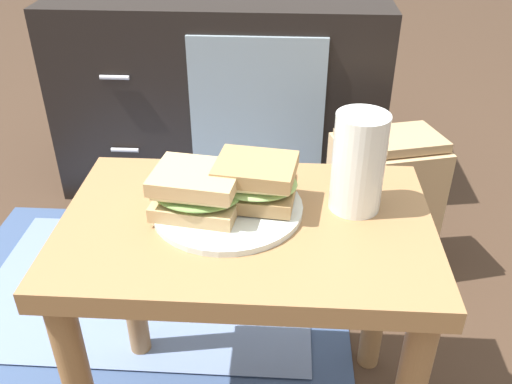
{
  "coord_description": "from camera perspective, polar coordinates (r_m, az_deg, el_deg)",
  "views": [
    {
      "loc": [
        0.06,
        -0.68,
        0.94
      ],
      "look_at": [
        0.01,
        0.0,
        0.51
      ],
      "focal_mm": 38.83,
      "sensor_mm": 36.0,
      "label": 1
    }
  ],
  "objects": [
    {
      "name": "area_rug",
      "position": [
        1.42,
        -10.94,
        -9.45
      ],
      "size": [
        0.97,
        0.65,
        0.01
      ],
      "color": "#384C72",
      "rests_on": "ground"
    },
    {
      "name": "sandwich_back",
      "position": [
        0.84,
        -0.03,
        1.12
      ],
      "size": [
        0.14,
        0.12,
        0.07
      ],
      "color": "#9E7A4C",
      "rests_on": "plate"
    },
    {
      "name": "beer_glass",
      "position": [
        0.84,
        10.5,
        2.87
      ],
      "size": [
        0.08,
        0.08,
        0.15
      ],
      "color": "silver",
      "rests_on": "side_table"
    },
    {
      "name": "plate",
      "position": [
        0.85,
        -2.96,
        -1.62
      ],
      "size": [
        0.23,
        0.23,
        0.01
      ],
      "primitive_type": "cylinder",
      "color": "silver",
      "rests_on": "side_table"
    },
    {
      "name": "tv_cabinet",
      "position": [
        1.76,
        -3.4,
        10.58
      ],
      "size": [
        0.96,
        0.46,
        0.58
      ],
      "color": "black",
      "rests_on": "ground"
    },
    {
      "name": "paper_bag",
      "position": [
        1.39,
        12.79,
        -1.44
      ],
      "size": [
        0.28,
        0.23,
        0.38
      ],
      "color": "tan",
      "rests_on": "ground"
    },
    {
      "name": "sandwich_front",
      "position": [
        0.82,
        -6.08,
        0.14
      ],
      "size": [
        0.15,
        0.13,
        0.07
      ],
      "color": "tan",
      "rests_on": "plate"
    },
    {
      "name": "side_table",
      "position": [
        0.89,
        -0.95,
        -7.69
      ],
      "size": [
        0.56,
        0.36,
        0.46
      ],
      "color": "olive",
      "rests_on": "ground"
    }
  ]
}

